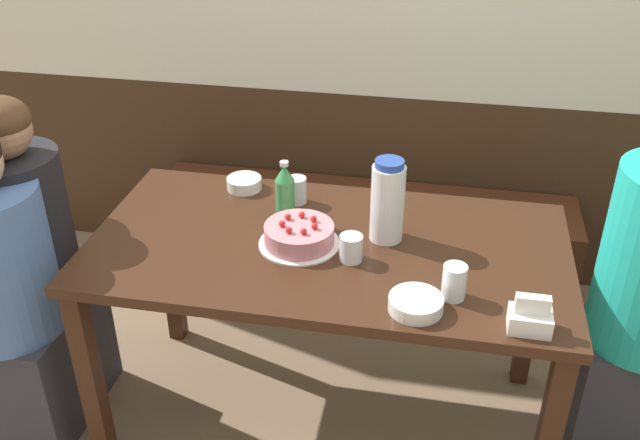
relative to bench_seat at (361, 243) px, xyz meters
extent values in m
plane|color=#846B51|center=(0.00, -0.83, -0.23)|extent=(12.00, 12.00, 0.00)
cube|color=#3D2819|center=(0.00, 0.22, 0.19)|extent=(4.80, 0.04, 0.85)
cube|color=#472314|center=(0.00, 0.00, 0.00)|extent=(1.82, 0.38, 0.46)
cube|color=#381E11|center=(0.00, -0.83, 0.50)|extent=(1.48, 0.77, 0.03)
cube|color=#381E11|center=(-0.69, -1.17, 0.13)|extent=(0.06, 0.06, 0.71)
cube|color=#381E11|center=(-0.69, -0.49, 0.13)|extent=(0.06, 0.06, 0.71)
cube|color=#381E11|center=(0.69, -0.49, 0.13)|extent=(0.06, 0.06, 0.71)
cylinder|color=white|center=(-0.08, -0.85, 0.52)|extent=(0.25, 0.25, 0.01)
cylinder|color=#C67A84|center=(-0.08, -0.85, 0.55)|extent=(0.22, 0.22, 0.06)
sphere|color=red|center=(-0.06, -0.90, 0.59)|extent=(0.02, 0.02, 0.02)
sphere|color=red|center=(-0.03, -0.86, 0.59)|extent=(0.02, 0.02, 0.02)
sphere|color=red|center=(-0.05, -0.82, 0.59)|extent=(0.02, 0.02, 0.02)
sphere|color=red|center=(-0.09, -0.80, 0.59)|extent=(0.02, 0.02, 0.02)
sphere|color=red|center=(-0.13, -0.82, 0.59)|extent=(0.02, 0.02, 0.02)
sphere|color=red|center=(-0.13, -0.87, 0.59)|extent=(0.02, 0.02, 0.02)
sphere|color=red|center=(-0.11, -0.90, 0.59)|extent=(0.02, 0.02, 0.02)
cylinder|color=white|center=(0.17, -0.77, 0.64)|extent=(0.10, 0.10, 0.25)
cylinder|color=#28479E|center=(0.17, -0.77, 0.77)|extent=(0.09, 0.09, 0.02)
cylinder|color=#388E4C|center=(-0.17, -0.70, 0.58)|extent=(0.06, 0.06, 0.14)
cone|color=#388E4C|center=(-0.17, -0.70, 0.68)|extent=(0.06, 0.06, 0.05)
cylinder|color=silver|center=(-0.17, -0.70, 0.71)|extent=(0.03, 0.03, 0.01)
cube|color=white|center=(0.59, -1.14, 0.54)|extent=(0.11, 0.08, 0.05)
cube|color=white|center=(0.59, -1.14, 0.60)|extent=(0.09, 0.03, 0.05)
cylinder|color=white|center=(0.29, -1.12, 0.54)|extent=(0.15, 0.15, 0.04)
cylinder|color=white|center=(-0.35, -0.53, 0.54)|extent=(0.12, 0.12, 0.04)
cylinder|color=silver|center=(0.08, -0.91, 0.56)|extent=(0.07, 0.07, 0.08)
cylinder|color=silver|center=(0.39, -1.04, 0.57)|extent=(0.07, 0.07, 0.10)
cylinder|color=silver|center=(-0.15, -0.59, 0.56)|extent=(0.07, 0.07, 0.09)
cube|color=#33333D|center=(-1.00, -1.06, 0.00)|extent=(0.34, 0.30, 0.45)
cube|color=#33333D|center=(1.00, -0.74, 0.00)|extent=(0.34, 0.30, 0.45)
cube|color=#33333D|center=(-1.00, -0.89, 0.00)|extent=(0.34, 0.30, 0.45)
cylinder|color=black|center=(-1.00, -0.89, 0.49)|extent=(0.31, 0.31, 0.53)
sphere|color=#A87A5B|center=(-1.00, -0.89, 0.84)|extent=(0.19, 0.19, 0.19)
camera|label=1|loc=(0.33, -2.67, 1.70)|focal=40.00mm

